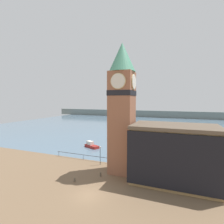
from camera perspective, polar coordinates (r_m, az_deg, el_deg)
ground_plane at (r=26.85m, az=-7.62°, el=-25.43°), size 160.00×160.00×0.00m
water at (r=94.67m, az=14.32°, el=-4.10°), size 160.00×120.00×0.00m
far_shoreline at (r=133.96m, az=16.47°, el=-0.70°), size 180.00×3.00×5.00m
pier_railing at (r=40.16m, az=-9.36°, el=-13.74°), size 13.82×0.08×1.09m
clock_tower at (r=31.24m, az=3.28°, el=2.37°), size 4.70×4.70×23.16m
pier_building at (r=30.11m, az=19.59°, el=-12.71°), size 13.23×7.98×9.23m
boat_near at (r=47.96m, az=3.45°, el=-11.02°), size 4.96×3.63×2.03m
boat_far at (r=49.56m, az=-6.78°, el=-10.71°), size 4.77×3.34×1.66m
mooring_bollard_near at (r=31.94m, az=-3.76°, el=-19.59°), size 0.29×0.29×0.73m
mooring_bollard_far at (r=30.69m, az=-12.12°, el=-20.82°), size 0.31×0.31×0.63m
lamp_post at (r=36.22m, az=-3.88°, el=-12.84°), size 0.32×0.32×3.83m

